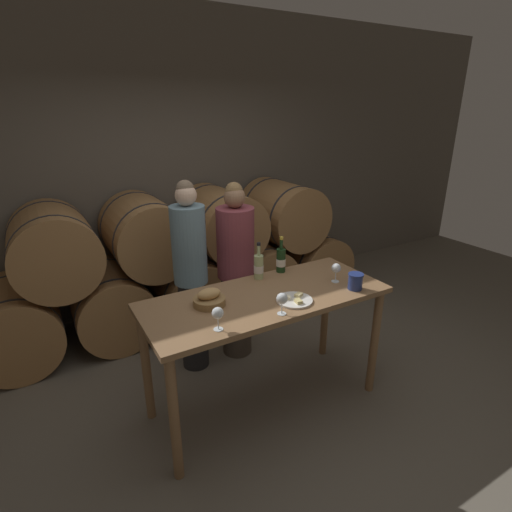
% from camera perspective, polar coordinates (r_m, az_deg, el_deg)
% --- Properties ---
extents(ground_plane, '(10.00, 10.00, 0.00)m').
position_cam_1_polar(ground_plane, '(3.37, 1.32, -20.10)').
color(ground_plane, '#665E51').
extents(stone_wall_back, '(10.00, 0.12, 3.20)m').
position_cam_1_polar(stone_wall_back, '(4.60, -13.23, 12.64)').
color(stone_wall_back, '#60594F').
rests_on(stone_wall_back, ground_plane).
extents(barrel_stack, '(4.00, 0.91, 1.39)m').
position_cam_1_polar(barrel_stack, '(4.30, -9.89, -0.72)').
color(barrel_stack, '#9E7042').
rests_on(barrel_stack, ground_plane).
extents(tasting_table, '(1.76, 0.72, 0.94)m').
position_cam_1_polar(tasting_table, '(2.90, 1.45, -7.82)').
color(tasting_table, olive).
rests_on(tasting_table, ground_plane).
extents(person_left, '(0.28, 0.28, 1.67)m').
position_cam_1_polar(person_left, '(3.37, -9.28, -2.95)').
color(person_left, '#232326').
rests_on(person_left, ground_plane).
extents(person_right, '(0.33, 0.33, 1.61)m').
position_cam_1_polar(person_right, '(3.55, -2.88, -2.24)').
color(person_right, '#4C4238').
rests_on(person_right, ground_plane).
extents(wine_bottle_red, '(0.08, 0.08, 0.30)m').
position_cam_1_polar(wine_bottle_red, '(3.21, 3.58, -0.57)').
color(wine_bottle_red, '#193819').
rests_on(wine_bottle_red, tasting_table).
extents(wine_bottle_white, '(0.08, 0.08, 0.29)m').
position_cam_1_polar(wine_bottle_white, '(3.08, 0.38, -1.51)').
color(wine_bottle_white, '#ADBC7F').
rests_on(wine_bottle_white, tasting_table).
extents(blue_crock, '(0.11, 0.11, 0.12)m').
position_cam_1_polar(blue_crock, '(3.00, 14.02, -3.45)').
color(blue_crock, navy).
rests_on(blue_crock, tasting_table).
extents(bread_basket, '(0.22, 0.22, 0.12)m').
position_cam_1_polar(bread_basket, '(2.71, -6.71, -6.10)').
color(bread_basket, olive).
rests_on(bread_basket, tasting_table).
extents(cheese_plate, '(0.25, 0.25, 0.04)m').
position_cam_1_polar(cheese_plate, '(2.77, 5.49, -6.25)').
color(cheese_plate, white).
rests_on(cheese_plate, tasting_table).
extents(wine_glass_far_left, '(0.07, 0.07, 0.15)m').
position_cam_1_polar(wine_glass_far_left, '(2.39, -5.48, -8.21)').
color(wine_glass_far_left, white).
rests_on(wine_glass_far_left, tasting_table).
extents(wine_glass_left, '(0.07, 0.07, 0.15)m').
position_cam_1_polar(wine_glass_left, '(2.56, 3.74, -6.15)').
color(wine_glass_left, white).
rests_on(wine_glass_left, tasting_table).
extents(wine_glass_center, '(0.07, 0.07, 0.15)m').
position_cam_1_polar(wine_glass_center, '(3.07, 11.38, -1.78)').
color(wine_glass_center, white).
rests_on(wine_glass_center, tasting_table).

